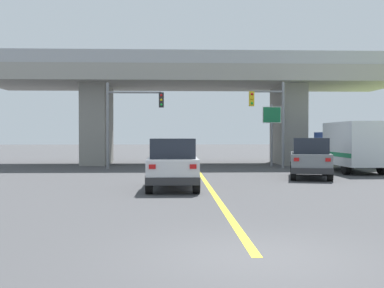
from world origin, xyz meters
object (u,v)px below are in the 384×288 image
at_px(highway_sign, 272,122).
at_px(suv_crossing, 310,158).
at_px(traffic_signal_nearside, 272,114).
at_px(traffic_signal_farside, 127,113).
at_px(suv_lead, 173,164).
at_px(box_truck, 351,146).

bearing_deg(highway_sign, suv_crossing, -89.37).
height_order(traffic_signal_nearside, traffic_signal_farside, traffic_signal_nearside).
relative_size(suv_lead, suv_crossing, 0.91).
distance_m(traffic_signal_farside, highway_sign, 9.96).
relative_size(suv_lead, box_truck, 0.64).
xyz_separation_m(suv_lead, suv_crossing, (6.90, 4.68, 0.00)).
bearing_deg(suv_lead, suv_crossing, 34.18).
bearing_deg(box_truck, suv_crossing, -132.14).
bearing_deg(suv_crossing, suv_lead, -132.07).
relative_size(suv_crossing, traffic_signal_farside, 0.88).
bearing_deg(traffic_signal_farside, highway_sign, 11.52).
relative_size(suv_lead, highway_sign, 1.03).
bearing_deg(traffic_signal_nearside, highway_sign, 78.79).
relative_size(box_truck, traffic_signal_nearside, 1.21).
bearing_deg(traffic_signal_farside, suv_crossing, -35.16).
height_order(suv_lead, highway_sign, highway_sign).
bearing_deg(suv_lead, traffic_signal_farside, 104.24).
bearing_deg(suv_crossing, box_truck, 61.60).
bearing_deg(suv_crossing, highway_sign, 104.38).
relative_size(suv_lead, traffic_signal_farside, 0.80).
xyz_separation_m(suv_crossing, box_truck, (3.56, 3.94, 0.53)).
distance_m(traffic_signal_nearside, traffic_signal_farside, 9.41).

